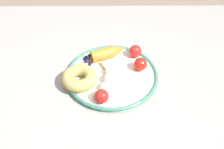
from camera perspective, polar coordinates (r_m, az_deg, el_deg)
dining_table at (r=0.88m, az=-1.48°, el=-5.02°), size 1.17×0.96×0.70m
plate at (r=0.84m, az=-0.00°, el=-0.14°), size 0.30×0.30×0.02m
banana at (r=0.81m, az=-1.33°, el=-0.84°), size 0.07×0.17×0.03m
carrot_orange at (r=0.89m, az=-0.67°, el=4.85°), size 0.13×0.08×0.04m
donut at (r=0.80m, az=-7.18°, el=-0.74°), size 0.15×0.15×0.04m
blueberry_pile at (r=0.88m, az=-5.16°, el=3.34°), size 0.04×0.05×0.02m
tomato_near at (r=0.84m, az=6.27°, el=2.27°), size 0.04×0.04×0.04m
tomato_mid at (r=0.89m, az=5.17°, el=5.11°), size 0.04×0.04×0.04m
tomato_far at (r=0.74m, az=-2.29°, el=-4.79°), size 0.04×0.04×0.04m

